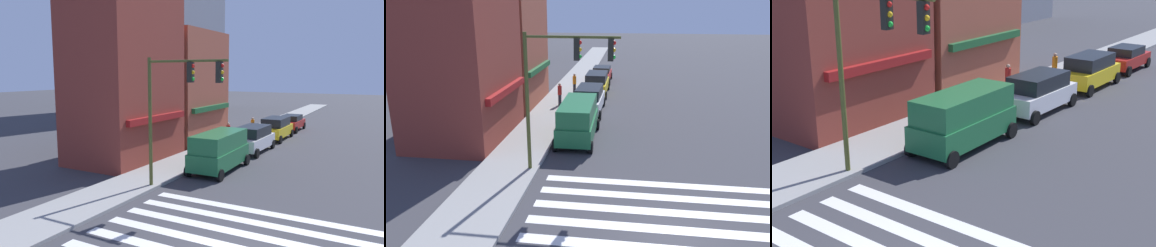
% 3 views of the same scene
% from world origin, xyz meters
% --- Properties ---
extents(ground_plane, '(200.00, 200.00, 0.00)m').
position_xyz_m(ground_plane, '(0.00, 0.00, 0.00)').
color(ground_plane, '#38383D').
extents(sidewalk_left, '(120.00, 3.00, 0.15)m').
position_xyz_m(sidewalk_left, '(0.00, 7.50, 0.07)').
color(sidewalk_left, gray).
rests_on(sidewalk_left, ground_plane).
extents(crosswalk_stripes, '(8.92, 10.80, 0.01)m').
position_xyz_m(crosswalk_stripes, '(0.00, 0.00, 0.00)').
color(crosswalk_stripes, silver).
rests_on(crosswalk_stripes, ground_plane).
extents(storefront_row, '(15.56, 5.30, 13.57)m').
position_xyz_m(storefront_row, '(12.64, 11.50, 5.89)').
color(storefront_row, maroon).
rests_on(storefront_row, ground_plane).
extents(traffic_signal, '(0.32, 4.31, 6.64)m').
position_xyz_m(traffic_signal, '(4.84, 4.90, 4.76)').
color(traffic_signal, '#474C1E').
rests_on(traffic_signal, ground_plane).
extents(van_green, '(5.02, 2.22, 2.34)m').
position_xyz_m(van_green, '(9.62, 4.70, 1.29)').
color(van_green, '#1E6638').
rests_on(van_green, ground_plane).
extents(suv_white, '(4.74, 2.12, 1.94)m').
position_xyz_m(suv_white, '(15.79, 4.70, 1.03)').
color(suv_white, white).
rests_on(suv_white, ground_plane).
extents(suv_yellow, '(4.71, 2.12, 1.94)m').
position_xyz_m(suv_yellow, '(21.88, 4.70, 1.03)').
color(suv_yellow, yellow).
rests_on(suv_yellow, ground_plane).
extents(sedan_red, '(4.44, 2.02, 1.59)m').
position_xyz_m(sedan_red, '(27.73, 4.70, 0.84)').
color(sedan_red, '#B21E19').
rests_on(sedan_red, ground_plane).
extents(pedestrian_red_jacket, '(0.32, 0.32, 1.77)m').
position_xyz_m(pedestrian_red_jacket, '(16.90, 7.18, 1.07)').
color(pedestrian_red_jacket, '#23232D').
rests_on(pedestrian_red_jacket, sidewalk_left).
extents(pedestrian_orange_vest, '(0.32, 0.32, 1.77)m').
position_xyz_m(pedestrian_orange_vest, '(21.27, 6.66, 1.07)').
color(pedestrian_orange_vest, '#23232D').
rests_on(pedestrian_orange_vest, sidewalk_left).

